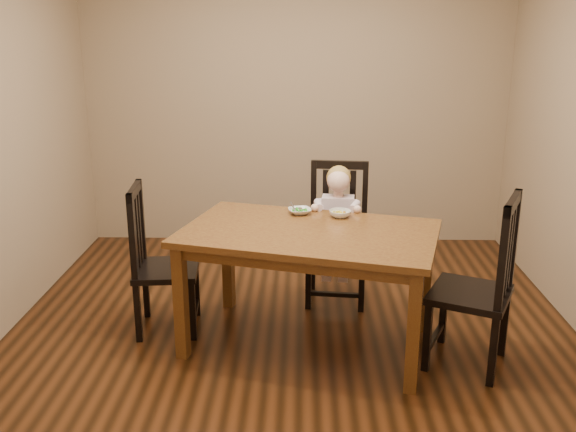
{
  "coord_description": "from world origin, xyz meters",
  "views": [
    {
      "loc": [
        0.06,
        -4.11,
        2.09
      ],
      "look_at": [
        -0.04,
        0.25,
        0.77
      ],
      "focal_mm": 40.0,
      "sensor_mm": 36.0,
      "label": 1
    }
  ],
  "objects_px": {
    "chair_right": "(480,286)",
    "toddler": "(337,220)",
    "chair_child": "(337,235)",
    "chair_left": "(159,262)",
    "bowl_veg": "(340,214)",
    "bowl_peas": "(300,211)",
    "dining_table": "(309,244)"
  },
  "relations": [
    {
      "from": "chair_left",
      "to": "dining_table",
      "type": "bearing_deg",
      "value": 73.66
    },
    {
      "from": "bowl_peas",
      "to": "bowl_veg",
      "type": "distance_m",
      "value": 0.29
    },
    {
      "from": "chair_child",
      "to": "chair_right",
      "type": "height_order",
      "value": "chair_right"
    },
    {
      "from": "chair_child",
      "to": "bowl_veg",
      "type": "bearing_deg",
      "value": 94.24
    },
    {
      "from": "dining_table",
      "to": "chair_child",
      "type": "distance_m",
      "value": 0.83
    },
    {
      "from": "dining_table",
      "to": "bowl_peas",
      "type": "relative_size",
      "value": 11.51
    },
    {
      "from": "dining_table",
      "to": "bowl_peas",
      "type": "height_order",
      "value": "bowl_peas"
    },
    {
      "from": "bowl_peas",
      "to": "bowl_veg",
      "type": "xyz_separation_m",
      "value": [
        0.28,
        -0.07,
        0.0
      ]
    },
    {
      "from": "chair_right",
      "to": "toddler",
      "type": "height_order",
      "value": "chair_right"
    },
    {
      "from": "dining_table",
      "to": "toddler",
      "type": "xyz_separation_m",
      "value": [
        0.22,
        0.72,
        -0.06
      ]
    },
    {
      "from": "chair_child",
      "to": "bowl_veg",
      "type": "relative_size",
      "value": 7.12
    },
    {
      "from": "chair_child",
      "to": "dining_table",
      "type": "bearing_deg",
      "value": 79.3
    },
    {
      "from": "toddler",
      "to": "bowl_veg",
      "type": "xyz_separation_m",
      "value": [
        -0.01,
        -0.42,
        0.18
      ]
    },
    {
      "from": "dining_table",
      "to": "chair_right",
      "type": "height_order",
      "value": "chair_right"
    },
    {
      "from": "chair_left",
      "to": "chair_right",
      "type": "xyz_separation_m",
      "value": [
        2.09,
        -0.46,
        0.04
      ]
    },
    {
      "from": "chair_child",
      "to": "chair_left",
      "type": "xyz_separation_m",
      "value": [
        -1.27,
        -0.57,
        -0.01
      ]
    },
    {
      "from": "chair_left",
      "to": "toddler",
      "type": "relative_size",
      "value": 1.89
    },
    {
      "from": "bowl_peas",
      "to": "dining_table",
      "type": "bearing_deg",
      "value": -80.32
    },
    {
      "from": "chair_right",
      "to": "toddler",
      "type": "relative_size",
      "value": 2.03
    },
    {
      "from": "chair_left",
      "to": "bowl_veg",
      "type": "distance_m",
      "value": 1.3
    },
    {
      "from": "chair_right",
      "to": "toddler",
      "type": "distance_m",
      "value": 1.29
    },
    {
      "from": "chair_child",
      "to": "chair_left",
      "type": "distance_m",
      "value": 1.39
    },
    {
      "from": "dining_table",
      "to": "toddler",
      "type": "height_order",
      "value": "toddler"
    },
    {
      "from": "bowl_veg",
      "to": "chair_left",
      "type": "bearing_deg",
      "value": -175.81
    },
    {
      "from": "chair_right",
      "to": "chair_left",
      "type": "bearing_deg",
      "value": 102.82
    },
    {
      "from": "bowl_peas",
      "to": "chair_left",
      "type": "bearing_deg",
      "value": -170.58
    },
    {
      "from": "chair_left",
      "to": "bowl_veg",
      "type": "xyz_separation_m",
      "value": [
        1.25,
        0.09,
        0.33
      ]
    },
    {
      "from": "bowl_peas",
      "to": "bowl_veg",
      "type": "height_order",
      "value": "bowl_veg"
    },
    {
      "from": "bowl_peas",
      "to": "chair_child",
      "type": "bearing_deg",
      "value": 54.32
    },
    {
      "from": "chair_right",
      "to": "bowl_veg",
      "type": "relative_size",
      "value": 7.44
    },
    {
      "from": "chair_child",
      "to": "chair_right",
      "type": "bearing_deg",
      "value": 134.42
    },
    {
      "from": "bowl_veg",
      "to": "toddler",
      "type": "bearing_deg",
      "value": 88.93
    }
  ]
}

